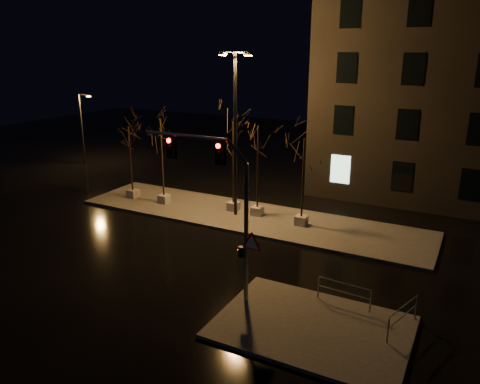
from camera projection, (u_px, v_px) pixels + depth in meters
The scene contains 13 objects.
ground at pixel (194, 254), 23.69m from camera, with size 90.00×90.00×0.00m, color black.
median at pixel (247, 217), 28.75m from camera, with size 22.00×5.00×0.15m, color #4B4843.
sidewalk_corner at pixel (312, 327), 17.39m from camera, with size 7.00×5.00×0.15m, color #4B4843.
tree_0 at pixel (129, 143), 31.08m from camera, with size 1.80×1.80×5.03m.
tree_1 at pixel (161, 138), 29.82m from camera, with size 1.80×1.80×5.74m.
tree_2 at pixel (233, 142), 28.32m from camera, with size 1.80×1.80×5.80m.
tree_3 at pixel (258, 147), 27.52m from camera, with size 1.80×1.80×5.66m.
tree_4 at pixel (304, 158), 26.06m from camera, with size 1.80×1.80×5.23m.
traffic_signal_mast at pixel (222, 195), 18.29m from camera, with size 5.42×0.24×6.62m.
streetlight_main at pixel (235, 124), 27.26m from camera, with size 2.40×0.86×9.69m.
streetlight_far at pixel (83, 126), 41.20m from camera, with size 1.21×0.43×6.20m.
guard_rail_a at pixel (344, 290), 18.60m from camera, with size 2.21×0.21×0.95m.
guard_rail_b at pixel (403, 314), 16.86m from camera, with size 0.70×2.08×1.03m.
Camera 1 is at (12.14, -18.14, 10.02)m, focal length 35.00 mm.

